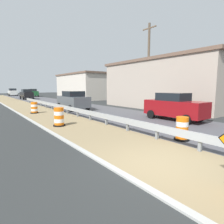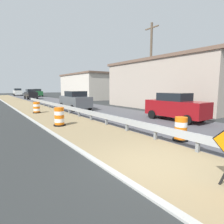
{
  "view_description": "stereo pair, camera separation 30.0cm",
  "coord_description": "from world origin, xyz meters",
  "views": [
    {
      "loc": [
        -4.41,
        -3.65,
        2.39
      ],
      "look_at": [
        2.46,
        5.7,
        0.84
      ],
      "focal_mm": 30.06,
      "sensor_mm": 36.0,
      "label": 1
    },
    {
      "loc": [
        -4.17,
        -3.83,
        2.39
      ],
      "look_at": [
        2.46,
        5.7,
        0.84
      ],
      "focal_mm": 30.06,
      "sensor_mm": 36.0,
      "label": 2
    }
  ],
  "objects": [
    {
      "name": "ground_plane",
      "position": [
        0.0,
        0.0,
        0.0
      ],
      "size": [
        160.0,
        160.0,
        0.0
      ],
      "primitive_type": "plane",
      "color": "#2B2D2D"
    },
    {
      "name": "median_dirt_strip",
      "position": [
        0.61,
        0.0,
        0.0
      ],
      "size": [
        3.61,
        120.0,
        0.01
      ],
      "primitive_type": "cube",
      "color": "#8E7A56",
      "rests_on": "ground"
    },
    {
      "name": "curb_near_edge",
      "position": [
        -1.3,
        0.0,
        0.0
      ],
      "size": [
        0.2,
        120.0,
        0.11
      ],
      "primitive_type": "cube",
      "color": "#ADADA8",
      "rests_on": "ground"
    },
    {
      "name": "guardrail_median",
      "position": [
        2.18,
        0.87,
        0.52
      ],
      "size": [
        0.18,
        53.37,
        0.71
      ],
      "color": "#999EA3",
      "rests_on": "ground"
    },
    {
      "name": "traffic_barrel_nearest",
      "position": [
        3.03,
        1.13,
        0.48
      ],
      "size": [
        0.67,
        0.67,
        1.07
      ],
      "color": "orange",
      "rests_on": "ground"
    },
    {
      "name": "traffic_barrel_close",
      "position": [
        -0.31,
        7.43,
        0.52
      ],
      "size": [
        0.73,
        0.73,
        1.15
      ],
      "color": "orange",
      "rests_on": "ground"
    },
    {
      "name": "traffic_barrel_mid",
      "position": [
        -0.06,
        14.25,
        0.46
      ],
      "size": [
        0.71,
        0.71,
        1.03
      ],
      "color": "orange",
      "rests_on": "ground"
    },
    {
      "name": "car_lead_near_lane",
      "position": [
        4.05,
        14.9,
        0.99
      ],
      "size": [
        2.17,
        4.82,
        1.97
      ],
      "rotation": [
        0.0,
        0.0,
        1.55
      ],
      "color": "#4C5156",
      "rests_on": "ground"
    },
    {
      "name": "car_trailing_near_lane",
      "position": [
        7.58,
        46.38,
        0.97
      ],
      "size": [
        2.14,
        4.73,
        1.92
      ],
      "rotation": [
        0.0,
        0.0,
        -1.6
      ],
      "color": "#195128",
      "rests_on": "ground"
    },
    {
      "name": "car_lead_far_lane",
      "position": [
        3.98,
        36.32,
        0.99
      ],
      "size": [
        1.95,
        4.36,
        1.98
      ],
      "rotation": [
        0.0,
        0.0,
        1.57
      ],
      "color": "black",
      "rests_on": "ground"
    },
    {
      "name": "car_mid_far_lane",
      "position": [
        7.27,
        4.57,
        0.99
      ],
      "size": [
        1.99,
        4.48,
        1.97
      ],
      "rotation": [
        0.0,
        0.0,
        -1.55
      ],
      "color": "maroon",
      "rests_on": "ground"
    },
    {
      "name": "car_trailing_far_lane",
      "position": [
        4.27,
        54.76,
        1.0
      ],
      "size": [
        2.23,
        4.4,
        1.99
      ],
      "rotation": [
        0.0,
        0.0,
        1.54
      ],
      "color": "silver",
      "rests_on": "ground"
    },
    {
      "name": "roadside_shop_near",
      "position": [
        13.72,
        10.28,
        2.73
      ],
      "size": [
        7.27,
        14.93,
        5.43
      ],
      "color": "#AD9E8E",
      "rests_on": "ground"
    },
    {
      "name": "roadside_shop_far",
      "position": [
        14.64,
        31.24,
        2.55
      ],
      "size": [
        7.99,
        14.17,
        5.08
      ],
      "color": "beige",
      "rests_on": "ground"
    },
    {
      "name": "utility_pole_near",
      "position": [
        10.79,
        10.48,
        4.63
      ],
      "size": [
        0.24,
        1.8,
        8.95
      ],
      "color": "brown",
      "rests_on": "ground"
    }
  ]
}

